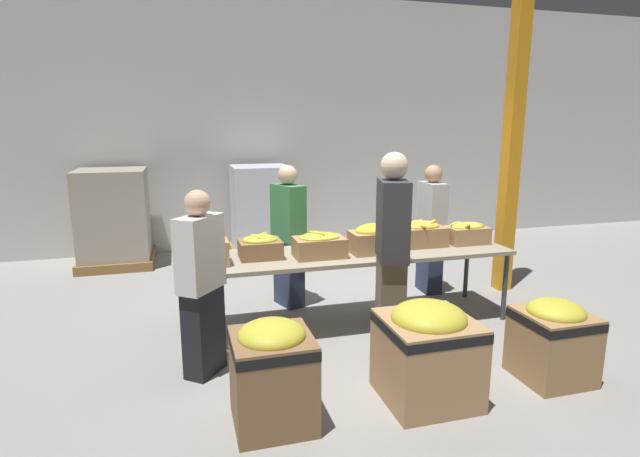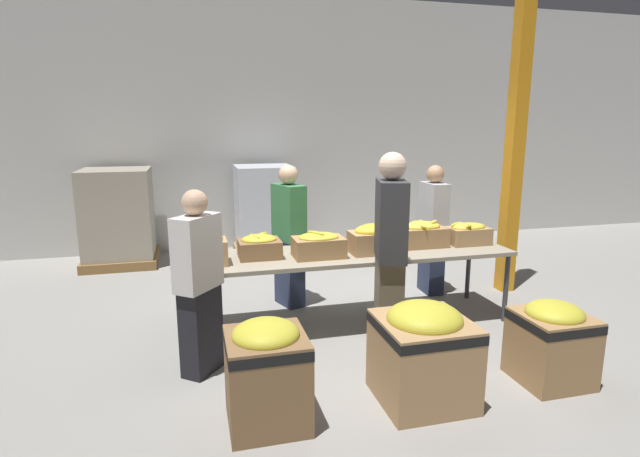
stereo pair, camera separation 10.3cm
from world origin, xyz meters
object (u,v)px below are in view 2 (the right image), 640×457
at_px(volunteer_2, 390,254).
at_px(pallet_stack_0, 119,218).
at_px(banana_box_0, 204,249).
at_px(sorting_table, 347,256).
at_px(volunteer_3, 199,284).
at_px(volunteer_0, 289,237).
at_px(donation_bin_0, 267,369).
at_px(support_pillar, 516,124).
at_px(donation_bin_1, 423,350).
at_px(banana_box_3, 373,239).
at_px(donation_bin_2, 552,340).
at_px(banana_box_5, 468,233).
at_px(banana_box_4, 422,234).
at_px(volunteer_1, 433,230).
at_px(banana_box_2, 319,245).
at_px(pallet_stack_1, 264,212).
at_px(banana_box_1, 259,246).

height_order(volunteer_2, pallet_stack_0, volunteer_2).
bearing_deg(banana_box_0, sorting_table, 3.70).
height_order(volunteer_2, volunteer_3, volunteer_2).
distance_m(volunteer_0, pallet_stack_0, 3.07).
height_order(donation_bin_0, support_pillar, support_pillar).
xyz_separation_m(volunteer_2, donation_bin_1, (-0.09, -0.88, -0.49)).
bearing_deg(support_pillar, banana_box_3, -162.92).
distance_m(banana_box_0, volunteer_2, 1.67).
bearing_deg(donation_bin_1, donation_bin_2, -0.00).
xyz_separation_m(banana_box_5, volunteer_2, (-1.17, -0.67, 0.01)).
relative_size(banana_box_4, pallet_stack_0, 0.35).
bearing_deg(volunteer_2, volunteer_1, -24.09).
bearing_deg(banana_box_0, banana_box_3, 0.23).
distance_m(banana_box_2, volunteer_0, 0.79).
xyz_separation_m(banana_box_3, volunteer_3, (-1.70, -0.60, -0.14)).
relative_size(banana_box_3, pallet_stack_0, 0.33).
distance_m(volunteer_1, pallet_stack_1, 2.79).
distance_m(banana_box_1, volunteer_1, 2.25).
height_order(banana_box_4, pallet_stack_0, pallet_stack_0).
distance_m(sorting_table, volunteer_0, 0.82).
xyz_separation_m(volunteer_1, donation_bin_2, (-0.08, -2.21, -0.41)).
relative_size(banana_box_0, banana_box_2, 0.84).
bearing_deg(banana_box_3, sorting_table, 160.98).
distance_m(banana_box_4, donation_bin_1, 1.80).
bearing_deg(banana_box_0, pallet_stack_1, 71.78).
height_order(banana_box_3, volunteer_0, volunteer_0).
bearing_deg(volunteer_0, banana_box_0, -70.01).
xyz_separation_m(volunteer_0, volunteer_2, (0.64, -1.33, 0.10)).
bearing_deg(donation_bin_0, donation_bin_1, 0.00).
xyz_separation_m(banana_box_1, volunteer_0, (0.41, 0.64, -0.08)).
distance_m(banana_box_4, volunteer_3, 2.40).
distance_m(volunteer_0, donation_bin_2, 2.80).
bearing_deg(banana_box_0, volunteer_1, 15.96).
bearing_deg(banana_box_5, banana_box_2, -176.39).
bearing_deg(volunteer_0, volunteer_3, -55.68).
bearing_deg(volunteer_2, donation_bin_1, -170.19).
height_order(banana_box_1, banana_box_3, banana_box_3).
distance_m(donation_bin_1, donation_bin_2, 1.11).
bearing_deg(banana_box_3, pallet_stack_1, 102.26).
distance_m(volunteer_0, volunteer_1, 1.74).
distance_m(banana_box_1, banana_box_4, 1.70).
xyz_separation_m(banana_box_2, donation_bin_0, (-0.73, -1.44, -0.48)).
relative_size(banana_box_5, donation_bin_1, 0.58).
bearing_deg(donation_bin_1, banana_box_3, 84.40).
relative_size(volunteer_3, donation_bin_2, 2.30).
height_order(volunteer_2, donation_bin_2, volunteer_2).
height_order(sorting_table, volunteer_3, volunteer_3).
bearing_deg(banana_box_0, donation_bin_0, -76.60).
bearing_deg(volunteer_2, pallet_stack_1, 24.91).
distance_m(banana_box_1, support_pillar, 3.31).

